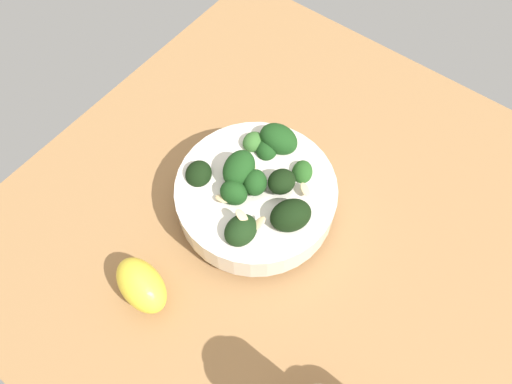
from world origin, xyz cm
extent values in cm
cube|color=#996D42|center=(0.00, 0.00, -1.82)|extent=(64.24, 64.24, 3.64)
cylinder|color=silver|center=(4.73, 1.06, 0.64)|extent=(10.06, 10.06, 1.27)
cylinder|color=silver|center=(4.73, 1.06, 3.18)|extent=(18.29, 18.29, 3.81)
cylinder|color=beige|center=(4.73, 1.06, 4.69)|extent=(15.17, 15.17, 0.80)
cylinder|color=#2F662B|center=(1.70, -3.56, 3.94)|extent=(1.15, 1.43, 1.55)
ellipsoid|color=#23511C|center=(1.70, -3.56, 5.29)|extent=(3.25, 3.98, 3.19)
cylinder|color=#2F662B|center=(5.90, 3.50, 4.57)|extent=(1.45, 1.49, 1.22)
ellipsoid|color=#194216|center=(5.90, 3.50, 6.03)|extent=(3.67, 3.43, 3.28)
cylinder|color=#3C7A32|center=(10.80, 3.76, 3.98)|extent=(1.62, 1.71, 1.31)
ellipsoid|color=black|center=(10.80, 3.76, 5.39)|extent=(3.52, 4.21, 3.56)
cylinder|color=#4A8F3C|center=(8.54, -3.40, 4.26)|extent=(1.52, 1.47, 1.16)
ellipsoid|color=#386B2B|center=(8.54, -3.40, 5.55)|extent=(2.77, 2.97, 2.33)
cylinder|color=#2F662B|center=(2.60, 6.47, 4.10)|extent=(1.69, 1.89, 1.46)
ellipsoid|color=black|center=(2.60, 6.47, 5.73)|extent=(3.99, 4.22, 4.14)
cylinder|color=#2F662B|center=(6.79, -3.69, 3.82)|extent=(1.59, 1.53, 1.60)
ellipsoid|color=#194216|center=(6.79, -3.69, 5.33)|extent=(4.08, 4.15, 2.72)
cylinder|color=#589D47|center=(-0.64, 2.08, 4.41)|extent=(1.75, 1.64, 1.45)
ellipsoid|color=black|center=(-0.64, 2.08, 6.16)|extent=(6.02, 6.29, 4.62)
cylinder|color=#4A8F3C|center=(7.04, 1.12, 4.91)|extent=(1.90, 1.93, 2.09)
ellipsoid|color=#194216|center=(7.04, 1.12, 6.83)|extent=(4.10, 5.52, 4.24)
cylinder|color=#589D47|center=(4.70, 1.28, 4.87)|extent=(1.52, 1.74, 1.59)
ellipsoid|color=#194216|center=(4.70, 1.28, 6.41)|extent=(3.99, 4.43, 3.38)
cylinder|color=#589D47|center=(2.48, -0.58, 4.77)|extent=(1.50, 1.45, 1.54)
ellipsoid|color=black|center=(2.48, -0.58, 6.42)|extent=(3.39, 3.83, 3.48)
cylinder|color=#589D47|center=(6.32, -5.36, 3.93)|extent=(1.97, 1.76, 1.76)
ellipsoid|color=#194216|center=(6.32, -5.36, 5.82)|extent=(6.18, 5.66, 5.19)
ellipsoid|color=#DBBC84|center=(7.03, 1.32, 6.29)|extent=(1.87, 1.66, 1.38)
ellipsoid|color=#DBBC84|center=(3.08, 5.63, 7.13)|extent=(2.00, 1.46, 0.79)
ellipsoid|color=#DBBC84|center=(1.46, 4.84, 6.19)|extent=(1.33, 2.00, 1.17)
ellipsoid|color=#DBBC84|center=(0.28, -1.59, 5.93)|extent=(2.07, 1.90, 0.58)
ellipsoid|color=#DBBC84|center=(6.54, 4.70, 5.69)|extent=(1.93, 1.29, 0.75)
ellipsoid|color=#DBBC84|center=(6.58, 0.14, 5.65)|extent=(1.80, 2.06, 0.71)
ellipsoid|color=yellow|center=(7.98, 16.69, 2.51)|extent=(7.63, 5.62, 5.02)
camera|label=1|loc=(-11.69, 22.55, 51.48)|focal=33.87mm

